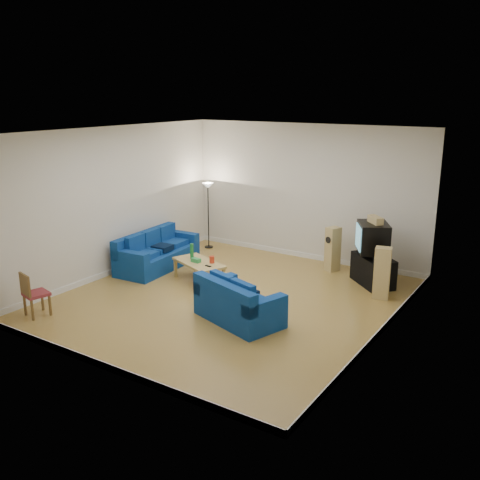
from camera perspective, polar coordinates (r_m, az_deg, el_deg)
The scene contains 16 objects.
room at distance 9.97m, azimuth -1.25°, elevation 1.94°, with size 6.01×6.51×3.21m.
sofa_three_seat at distance 12.35m, azimuth -8.98°, elevation -1.54°, with size 1.05×2.16×0.81m.
sofa_loveseat at distance 9.37m, azimuth -0.33°, elevation -7.00°, with size 1.74×1.30×0.78m.
coffee_table at distance 11.27m, azimuth -4.42°, elevation -2.58°, with size 1.36×1.02×0.44m.
bottle at distance 11.42m, azimuth -5.16°, elevation -1.20°, with size 0.08×0.08×0.33m, color #197233.
tissue_box at distance 11.22m, azimuth -4.73°, elevation -2.16°, with size 0.20×0.11×0.08m, color green.
red_canister at distance 11.14m, azimuth -3.02°, elevation -2.10°, with size 0.10×0.10×0.15m, color red.
remote at distance 10.94m, azimuth -3.42°, elevation -2.78°, with size 0.14×0.04×0.02m, color black.
tv_stand at distance 11.47m, azimuth 14.00°, elevation -3.15°, with size 0.99×0.55×0.61m, color black.
av_receiver at distance 11.36m, azimuth 14.13°, elevation -1.47°, with size 0.42×0.34×0.10m, color black.
television at distance 11.28m, azimuth 13.97°, elevation 0.27°, with size 0.88×0.96×0.60m.
centre_speaker at distance 11.18m, azimuth 14.25°, elevation 2.10°, with size 0.41×0.16×0.14m, color tan.
speaker_left at distance 12.09m, azimuth 9.86°, elevation -0.96°, with size 0.32×0.36×1.00m.
speaker_right at distance 10.67m, azimuth 14.90°, elevation -3.43°, with size 0.35×0.30×1.03m.
floor_lamp at distance 13.54m, azimuth -3.44°, elevation 4.88°, with size 0.29×0.29×1.69m.
dining_chair at distance 10.19m, azimuth -21.26°, elevation -5.21°, with size 0.48×0.48×0.82m.
Camera 1 is at (5.44, -8.02, 3.87)m, focal length 40.00 mm.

